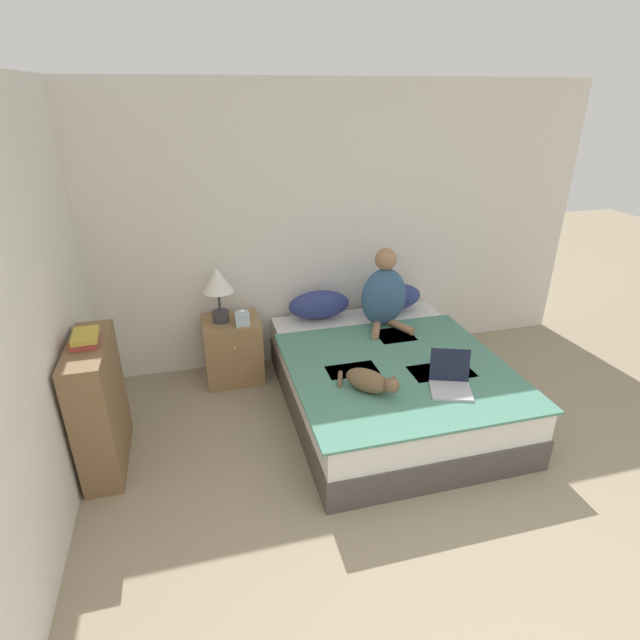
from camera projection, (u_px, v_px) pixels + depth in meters
name	position (u px, v px, depth m)	size (l,w,h in m)	color
wall_back	(324.00, 229.00, 4.60)	(5.17, 0.05, 2.55)	silver
wall_side	(27.00, 327.00, 2.70)	(0.05, 4.16, 2.55)	silver
bed	(388.00, 382.00, 4.13)	(1.67, 2.05, 0.49)	#4C4742
pillow_near	(319.00, 305.00, 4.65)	(0.58, 0.26, 0.26)	navy
pillow_far	(392.00, 297.00, 4.81)	(0.58, 0.26, 0.26)	navy
person_sitting	(384.00, 294.00, 4.43)	(0.42, 0.41, 0.72)	#33567A
cat_tabby	(370.00, 381.00, 3.51)	(0.38, 0.46, 0.17)	brown
laptop_open	(450.00, 381.00, 3.57)	(0.37, 0.38, 0.26)	#B7B7BC
nightstand	(233.00, 349.00, 4.54)	(0.50, 0.44, 0.59)	#937047
table_lamp	(218.00, 285.00, 4.26)	(0.27, 0.27, 0.49)	#38383D
tissue_box	(242.00, 318.00, 4.32)	(0.12, 0.12, 0.14)	silver
bookshelf	(99.00, 406.00, 3.42)	(0.25, 0.75, 0.95)	brown
book_stack_top	(85.00, 338.00, 3.21)	(0.17, 0.24, 0.08)	#B24238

